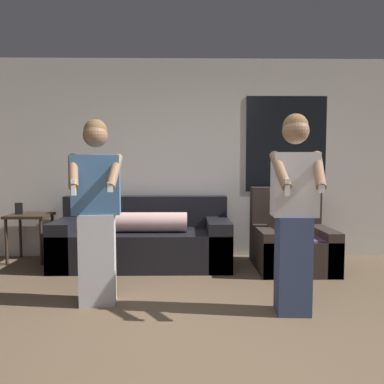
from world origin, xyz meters
name	(u,v)px	position (x,y,z in m)	size (l,w,h in m)	color
ground_plane	(203,368)	(0.00, 0.00, 0.00)	(14.00, 14.00, 0.00)	brown
wall_back	(195,159)	(0.02, 2.94, 1.35)	(6.63, 0.07, 2.70)	silver
couch	(144,240)	(-0.65, 2.45, 0.31)	(2.16, 0.91, 0.85)	black
armchair	(291,242)	(1.19, 2.30, 0.31)	(0.89, 0.92, 0.98)	#332823
side_table	(30,221)	(-2.16, 2.64, 0.53)	(0.52, 0.48, 0.77)	#332319
person_left	(97,211)	(-0.91, 1.11, 0.85)	(0.48, 0.50, 1.67)	#B2B2B7
person_right	(294,211)	(0.80, 0.86, 0.87)	(0.43, 0.47, 1.69)	#384770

